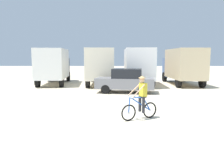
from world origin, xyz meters
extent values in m
plane|color=beige|center=(0.00, 0.00, 0.00)|extent=(120.00, 120.00, 0.00)
cube|color=white|center=(-5.01, 12.94, 2.00)|extent=(2.82, 5.38, 2.70)
cube|color=#2D2D33|center=(-5.29, 16.32, 1.50)|extent=(2.31, 1.67, 2.00)
cube|color=black|center=(-5.35, 17.02, 1.85)|extent=(2.02, 0.24, 0.80)
cylinder|color=black|center=(-6.30, 16.14, 0.50)|extent=(0.40, 1.02, 1.00)
cylinder|color=black|center=(-4.27, 16.31, 0.50)|extent=(0.40, 1.02, 1.00)
cylinder|color=black|center=(-5.89, 11.17, 0.50)|extent=(0.40, 1.02, 1.00)
cylinder|color=black|center=(-3.86, 11.33, 0.50)|extent=(0.40, 1.02, 1.00)
cube|color=beige|center=(-0.50, 12.52, 2.00)|extent=(2.43, 5.22, 2.70)
cube|color=#2D2D33|center=(-0.53, 15.92, 1.50)|extent=(2.21, 1.51, 2.00)
cube|color=black|center=(-0.53, 16.62, 1.85)|extent=(2.02, 0.09, 0.80)
cylinder|color=black|center=(-1.55, 15.81, 0.50)|extent=(0.33, 1.00, 1.00)
cylinder|color=black|center=(0.49, 15.82, 0.50)|extent=(0.33, 1.00, 1.00)
cylinder|color=black|center=(-1.51, 10.82, 0.50)|extent=(0.33, 1.00, 1.00)
cylinder|color=black|center=(0.53, 10.83, 0.50)|extent=(0.33, 1.00, 1.00)
cube|color=white|center=(2.93, 12.40, 2.00)|extent=(2.45, 5.22, 2.70)
cube|color=#B21E1E|center=(2.96, 15.80, 1.50)|extent=(2.21, 1.52, 2.00)
cube|color=black|center=(2.97, 16.50, 1.85)|extent=(2.02, 0.10, 0.80)
cylinder|color=black|center=(1.94, 15.71, 0.50)|extent=(0.33, 1.00, 1.00)
cylinder|color=black|center=(3.98, 15.70, 0.50)|extent=(0.33, 1.00, 1.00)
cylinder|color=black|center=(1.89, 10.72, 0.50)|extent=(0.33, 1.00, 1.00)
cylinder|color=black|center=(3.93, 10.71, 0.50)|extent=(0.33, 1.00, 1.00)
cube|color=#CCB78E|center=(7.20, 12.67, 2.00)|extent=(2.47, 5.23, 2.70)
cube|color=#4C6B9E|center=(7.16, 16.07, 1.50)|extent=(2.22, 1.53, 2.00)
cube|color=black|center=(7.15, 16.77, 1.85)|extent=(2.02, 0.11, 0.80)
cylinder|color=black|center=(6.14, 15.96, 0.50)|extent=(0.33, 1.00, 1.00)
cylinder|color=black|center=(8.18, 15.99, 0.50)|extent=(0.33, 1.00, 1.00)
cylinder|color=black|center=(6.20, 10.97, 0.50)|extent=(0.33, 1.00, 1.00)
cylinder|color=black|center=(8.24, 11.00, 0.50)|extent=(0.33, 1.00, 1.00)
cube|color=slate|center=(1.50, 8.26, 0.70)|extent=(4.41, 2.34, 0.76)
cube|color=black|center=(1.65, 8.24, 1.42)|extent=(2.31, 1.88, 0.68)
cylinder|color=black|center=(0.10, 7.68, 0.32)|extent=(0.66, 0.31, 0.64)
cylinder|color=black|center=(0.32, 9.22, 0.32)|extent=(0.66, 0.31, 0.64)
cylinder|color=black|center=(2.68, 7.31, 0.32)|extent=(0.66, 0.31, 0.64)
cylinder|color=black|center=(2.90, 8.85, 0.32)|extent=(0.66, 0.31, 0.64)
torus|color=black|center=(1.28, 0.81, 0.34)|extent=(0.63, 0.37, 0.68)
cylinder|color=silver|center=(1.28, 0.81, 0.34)|extent=(0.11, 0.11, 0.08)
torus|color=black|center=(2.21, 1.29, 0.34)|extent=(0.63, 0.37, 0.68)
cylinder|color=silver|center=(2.21, 1.29, 0.34)|extent=(0.11, 0.11, 0.08)
cylinder|color=blue|center=(1.77, 1.06, 0.66)|extent=(0.93, 0.52, 0.68)
cylinder|color=blue|center=(1.61, 0.98, 0.94)|extent=(0.61, 0.35, 0.13)
cylinder|color=blue|center=(2.06, 1.21, 0.62)|extent=(0.37, 0.22, 0.59)
cylinder|color=blue|center=(1.30, 0.82, 0.66)|extent=(0.11, 0.09, 0.64)
cylinder|color=silver|center=(1.32, 0.83, 0.98)|extent=(0.27, 0.48, 0.04)
cube|color=black|center=(1.90, 1.13, 0.93)|extent=(0.27, 0.22, 0.06)
cube|color=gold|center=(1.89, 1.12, 1.24)|extent=(0.32, 0.38, 0.56)
sphere|color=tan|center=(1.83, 1.10, 1.64)|extent=(0.22, 0.22, 0.22)
cone|color=tan|center=(1.83, 1.10, 1.77)|extent=(0.32, 0.32, 0.10)
cylinder|color=#26262B|center=(1.89, 0.98, 0.63)|extent=(0.12, 0.12, 0.66)
cylinder|color=#26262B|center=(1.77, 1.21, 0.63)|extent=(0.12, 0.12, 0.66)
cylinder|color=tan|center=(1.67, 0.81, 1.23)|extent=(0.56, 0.37, 0.53)
cylinder|color=tan|center=(1.50, 1.13, 1.23)|extent=(0.60, 0.30, 0.53)
camera|label=1|loc=(0.66, -8.06, 2.56)|focal=36.03mm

